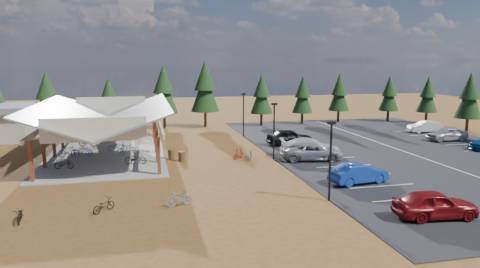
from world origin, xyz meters
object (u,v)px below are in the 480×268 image
at_px(bike_2, 83,151).
at_px(car_9, 425,127).
at_px(bike_3, 88,142).
at_px(car_8, 447,134).
at_px(bike_5, 126,149).
at_px(car_2, 313,152).
at_px(car_4, 290,137).
at_px(bike_pavilion, 105,115).
at_px(trash_bin_0, 182,156).
at_px(bike_7, 146,136).
at_px(car_1, 359,173).
at_px(lamp_post_0, 331,155).
at_px(bike_1, 68,151).
at_px(car_3, 310,147).
at_px(bike_15, 238,154).
at_px(bike_12, 104,205).
at_px(lamp_post_1, 274,127).
at_px(bike_4, 136,159).
at_px(bike_6, 118,147).
at_px(lamp_post_2, 244,112).
at_px(bike_13, 179,198).
at_px(bike_14, 251,154).
at_px(bike_0, 64,164).
at_px(car_0, 435,204).
at_px(bike_8, 20,215).
at_px(trash_bin_1, 171,154).

xyz_separation_m(bike_2, car_9, (39.91, 4.86, 0.22)).
bearing_deg(bike_3, car_8, -84.97).
height_order(bike_5, car_2, car_2).
bearing_deg(car_4, bike_5, 92.74).
xyz_separation_m(bike_pavilion, car_9, (37.79, 4.78, -3.07)).
bearing_deg(trash_bin_0, car_2, -10.36).
height_order(bike_7, car_1, car_1).
relative_size(lamp_post_0, bike_1, 2.83).
height_order(bike_1, bike_3, bike_3).
xyz_separation_m(car_3, car_9, (19.08, 9.38, -0.10)).
height_order(bike_pavilion, bike_15, bike_pavilion).
height_order(bike_12, bike_15, bike_15).
bearing_deg(lamp_post_1, car_4, 58.80).
height_order(bike_4, bike_6, bike_6).
relative_size(bike_7, car_1, 0.38).
bearing_deg(lamp_post_2, bike_2, -157.52).
height_order(bike_2, bike_13, bike_13).
bearing_deg(lamp_post_1, bike_14, 164.09).
bearing_deg(car_4, bike_15, 125.12).
distance_m(lamp_post_0, bike_4, 17.59).
distance_m(bike_pavilion, bike_4, 6.27).
xyz_separation_m(bike_0, car_0, (22.49, -16.25, 0.33)).
bearing_deg(lamp_post_2, bike_5, -149.95).
bearing_deg(bike_5, car_9, -88.01).
bearing_deg(bike_7, bike_13, 170.67).
distance_m(bike_1, bike_8, 16.28).
bearing_deg(lamp_post_1, bike_5, 161.50).
bearing_deg(bike_13, bike_7, 168.71).
height_order(bike_12, car_3, car_3).
height_order(bike_2, car_2, car_2).
bearing_deg(bike_pavilion, bike_1, -173.03).
xyz_separation_m(bike_15, car_0, (7.65, -17.01, 0.36)).
relative_size(bike_pavilion, car_4, 4.00).
bearing_deg(car_0, car_4, 8.26).
distance_m(bike_7, car_9, 34.16).
bearing_deg(trash_bin_1, car_9, 13.71).
xyz_separation_m(bike_3, bike_5, (4.01, -4.77, -0.02)).
xyz_separation_m(bike_pavilion, bike_12, (1.05, -16.04, -3.40)).
xyz_separation_m(bike_4, car_1, (15.97, -9.30, 0.19)).
relative_size(bike_2, car_9, 0.38).
xyz_separation_m(car_2, car_4, (0.28, 7.11, 0.07)).
relative_size(lamp_post_1, bike_13, 3.01).
relative_size(bike_6, car_1, 0.42).
bearing_deg(car_3, lamp_post_1, 107.57).
height_order(car_0, car_9, car_0).
bearing_deg(car_1, car_0, 176.88).
bearing_deg(lamp_post_0, bike_3, 129.01).
bearing_deg(bike_pavilion, bike_15, -19.64).
xyz_separation_m(lamp_post_1, car_8, (21.55, 4.27, -2.16)).
xyz_separation_m(bike_6, bike_14, (12.01, -5.49, -0.11)).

